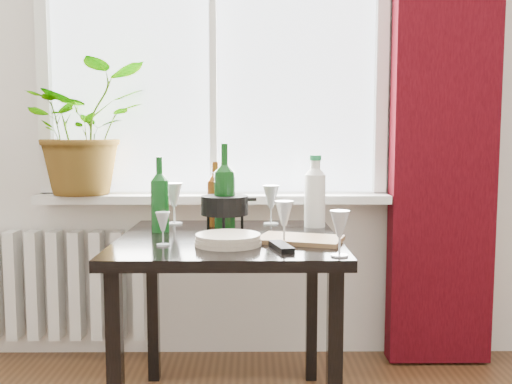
{
  "coord_description": "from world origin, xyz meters",
  "views": [
    {
      "loc": [
        0.19,
        -0.65,
        1.14
      ],
      "look_at": [
        0.21,
        1.55,
        0.92
      ],
      "focal_mm": 40.0,
      "sensor_mm": 36.0,
      "label": 1
    }
  ],
  "objects_px": {
    "potted_plant": "(85,129)",
    "wineglass_far_right": "(340,233)",
    "fondue_pot": "(225,214)",
    "cutting_board": "(300,239)",
    "wineglass_front_right": "(284,222)",
    "tv_remote": "(281,246)",
    "wineglass_front_left": "(163,229)",
    "wineglass_back_center": "(271,204)",
    "bottle_amber": "(215,193)",
    "radiator": "(66,285)",
    "wine_bottle_right": "(225,187)",
    "table": "(229,260)",
    "cleaning_bottle": "(315,190)",
    "wineglass_back_left": "(174,203)",
    "plate_stack": "(228,239)",
    "wine_bottle_left": "(160,194)"
  },
  "relations": [
    {
      "from": "potted_plant",
      "to": "wineglass_far_right",
      "type": "bearing_deg",
      "value": -41.07
    },
    {
      "from": "fondue_pot",
      "to": "cutting_board",
      "type": "height_order",
      "value": "fondue_pot"
    },
    {
      "from": "wineglass_front_right",
      "to": "tv_remote",
      "type": "xyz_separation_m",
      "value": [
        -0.01,
        -0.09,
        -0.07
      ]
    },
    {
      "from": "wineglass_front_right",
      "to": "fondue_pot",
      "type": "distance_m",
      "value": 0.35
    },
    {
      "from": "wineglass_front_left",
      "to": "cutting_board",
      "type": "bearing_deg",
      "value": 8.63
    },
    {
      "from": "fondue_pot",
      "to": "wineglass_front_left",
      "type": "bearing_deg",
      "value": -112.69
    },
    {
      "from": "potted_plant",
      "to": "wineglass_back_center",
      "type": "height_order",
      "value": "potted_plant"
    },
    {
      "from": "bottle_amber",
      "to": "tv_remote",
      "type": "relative_size",
      "value": 1.76
    },
    {
      "from": "cutting_board",
      "to": "tv_remote",
      "type": "bearing_deg",
      "value": -119.32
    },
    {
      "from": "radiator",
      "to": "fondue_pot",
      "type": "distance_m",
      "value": 1.07
    },
    {
      "from": "bottle_amber",
      "to": "wineglass_back_center",
      "type": "height_order",
      "value": "bottle_amber"
    },
    {
      "from": "wine_bottle_right",
      "to": "bottle_amber",
      "type": "distance_m",
      "value": 0.15
    },
    {
      "from": "table",
      "to": "potted_plant",
      "type": "relative_size",
      "value": 1.33
    },
    {
      "from": "bottle_amber",
      "to": "cleaning_bottle",
      "type": "distance_m",
      "value": 0.43
    },
    {
      "from": "bottle_amber",
      "to": "fondue_pot",
      "type": "bearing_deg",
      "value": -72.82
    },
    {
      "from": "wineglass_far_right",
      "to": "wineglass_back_left",
      "type": "distance_m",
      "value": 0.93
    },
    {
      "from": "radiator",
      "to": "wineglass_front_left",
      "type": "relative_size",
      "value": 6.46
    },
    {
      "from": "wineglass_back_center",
      "to": "wineglass_front_left",
      "type": "xyz_separation_m",
      "value": [
        -0.4,
        -0.48,
        -0.03
      ]
    },
    {
      "from": "table",
      "to": "wineglass_back_left",
      "type": "relative_size",
      "value": 4.51
    },
    {
      "from": "radiator",
      "to": "plate_stack",
      "type": "xyz_separation_m",
      "value": [
        0.85,
        -0.79,
        0.38
      ]
    },
    {
      "from": "cutting_board",
      "to": "wine_bottle_left",
      "type": "bearing_deg",
      "value": 158.09
    },
    {
      "from": "wineglass_front_left",
      "to": "plate_stack",
      "type": "relative_size",
      "value": 0.51
    },
    {
      "from": "wineglass_back_left",
      "to": "plate_stack",
      "type": "height_order",
      "value": "wineglass_back_left"
    },
    {
      "from": "wine_bottle_left",
      "to": "plate_stack",
      "type": "height_order",
      "value": "wine_bottle_left"
    },
    {
      "from": "wineglass_back_left",
      "to": "wineglass_front_left",
      "type": "relative_size",
      "value": 1.52
    },
    {
      "from": "wineglass_front_right",
      "to": "wineglass_front_left",
      "type": "relative_size",
      "value": 1.31
    },
    {
      "from": "radiator",
      "to": "cleaning_bottle",
      "type": "bearing_deg",
      "value": -17.81
    },
    {
      "from": "plate_stack",
      "to": "wineglass_front_right",
      "type": "bearing_deg",
      "value": 3.61
    },
    {
      "from": "plate_stack",
      "to": "wineglass_front_left",
      "type": "bearing_deg",
      "value": -176.97
    },
    {
      "from": "wineglass_back_left",
      "to": "wine_bottle_left",
      "type": "bearing_deg",
      "value": -98.72
    },
    {
      "from": "fondue_pot",
      "to": "table",
      "type": "bearing_deg",
      "value": -65.99
    },
    {
      "from": "bottle_amber",
      "to": "plate_stack",
      "type": "xyz_separation_m",
      "value": [
        0.07,
        -0.43,
        -0.12
      ]
    },
    {
      "from": "table",
      "to": "potted_plant",
      "type": "height_order",
      "value": "potted_plant"
    },
    {
      "from": "potted_plant",
      "to": "bottle_amber",
      "type": "relative_size",
      "value": 2.22
    },
    {
      "from": "plate_stack",
      "to": "cutting_board",
      "type": "bearing_deg",
      "value": 13.41
    },
    {
      "from": "potted_plant",
      "to": "fondue_pot",
      "type": "relative_size",
      "value": 2.89
    },
    {
      "from": "wineglass_far_right",
      "to": "wineglass_back_center",
      "type": "relative_size",
      "value": 0.87
    },
    {
      "from": "wineglass_back_left",
      "to": "tv_remote",
      "type": "bearing_deg",
      "value": -51.27
    },
    {
      "from": "bottle_amber",
      "to": "wineglass_far_right",
      "type": "relative_size",
      "value": 1.85
    },
    {
      "from": "potted_plant",
      "to": "cleaning_bottle",
      "type": "relative_size",
      "value": 2.01
    },
    {
      "from": "wine_bottle_left",
      "to": "tv_remote",
      "type": "xyz_separation_m",
      "value": [
        0.48,
        -0.36,
        -0.15
      ]
    },
    {
      "from": "radiator",
      "to": "wineglass_front_right",
      "type": "xyz_separation_m",
      "value": [
        1.06,
        -0.78,
        0.44
      ]
    },
    {
      "from": "wine_bottle_right",
      "to": "wineglass_front_left",
      "type": "xyz_separation_m",
      "value": [
        -0.21,
        -0.3,
        -0.12
      ]
    },
    {
      "from": "wineglass_front_right",
      "to": "plate_stack",
      "type": "height_order",
      "value": "wineglass_front_right"
    },
    {
      "from": "cleaning_bottle",
      "to": "cutting_board",
      "type": "distance_m",
      "value": 0.38
    },
    {
      "from": "wine_bottle_left",
      "to": "bottle_amber",
      "type": "height_order",
      "value": "wine_bottle_left"
    },
    {
      "from": "radiator",
      "to": "wineglass_front_right",
      "type": "height_order",
      "value": "wineglass_front_right"
    },
    {
      "from": "radiator",
      "to": "wineglass_front_right",
      "type": "relative_size",
      "value": 4.94
    },
    {
      "from": "plate_stack",
      "to": "cutting_board",
      "type": "relative_size",
      "value": 0.8
    },
    {
      "from": "fondue_pot",
      "to": "tv_remote",
      "type": "distance_m",
      "value": 0.41
    }
  ]
}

